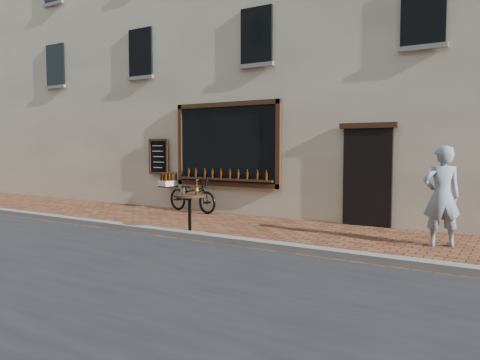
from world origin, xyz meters
The scene contains 6 objects.
ground centered at (0.00, 0.00, 0.00)m, with size 90.00×90.00×0.00m, color #542B1B.
kerb centered at (0.00, 0.20, 0.06)m, with size 90.00×0.25×0.12m, color slate.
shop_building centered at (0.00, 6.50, 5.00)m, with size 28.00×6.20×10.00m.
cargo_bicycle centered at (-2.88, 3.17, 0.48)m, with size 2.14×0.91×1.01m.
bistro_table centered at (-0.71, 0.35, 0.60)m, with size 0.65×0.65×1.12m.
pedestrian centered at (3.69, 1.99, 0.90)m, with size 0.66×0.43×1.80m, color gray.
Camera 1 is at (5.06, -6.93, 1.77)m, focal length 35.00 mm.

